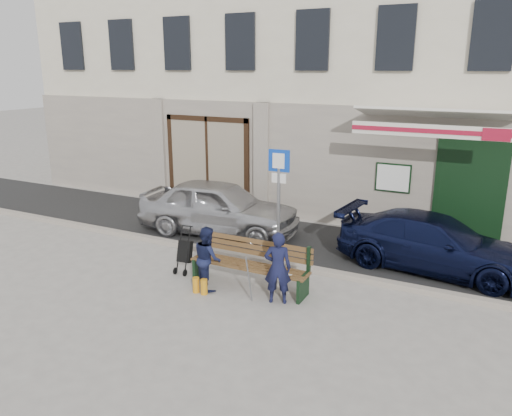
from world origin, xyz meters
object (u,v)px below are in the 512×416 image
Objects in this scene: man at (278,268)px; car_navy at (434,243)px; bench at (247,265)px; woman at (208,258)px; parking_sign at (279,189)px; stroller at (185,252)px; car_silver at (219,207)px.

car_navy is at bearing -148.97° from man.
bench is 0.78m from woman.
parking_sign reaches higher than woman.
woman is 0.98m from stroller.
parking_sign is at bearing 116.58° from car_navy.
car_silver is 4.13m from man.
man is (0.78, -1.74, -0.99)m from parking_sign.
car_silver is at bearing 100.50° from stroller.
bench is at bearing 135.56° from car_navy.
man is at bearing -23.28° from bench.
parking_sign is 1.86× the size of man.
stroller is (-4.59, -2.48, -0.15)m from car_navy.
car_silver is at bearing 149.31° from parking_sign.
car_navy reaches higher than stroller.
car_silver is at bearing 130.40° from bench.
woman is 1.27× the size of stroller.
car_silver is at bearing -64.75° from man.
stroller is at bearing 12.94° from woman.
man reaches higher than woman.
man is (-2.29, -2.88, 0.09)m from car_navy.
man reaches higher than stroller.
woman is at bearing -18.44° from man.
car_silver is 1.72× the size of bench.
parking_sign reaches higher than man.
car_navy is 5.22m from stroller.
bench is 0.89m from man.
car_navy is 4.10× the size of stroller.
car_silver is 3.30m from woman.
car_navy is 1.61× the size of parking_sign.
man is at bearing -14.19° from stroller.
car_navy is (5.25, 0.00, -0.12)m from car_silver.
car_silver is 1.02× the size of car_navy.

